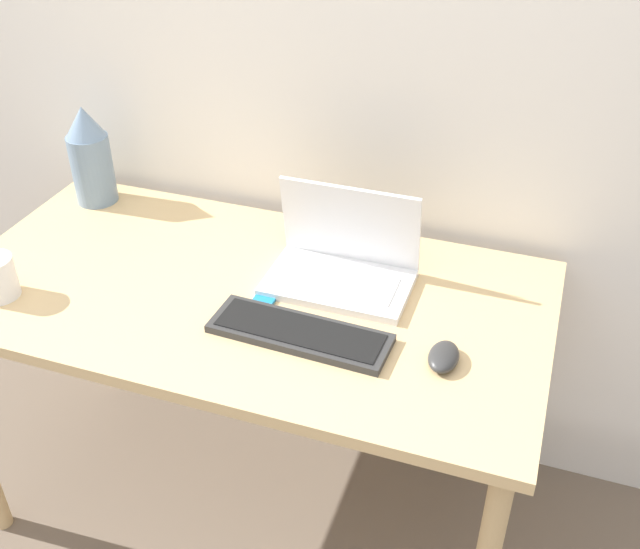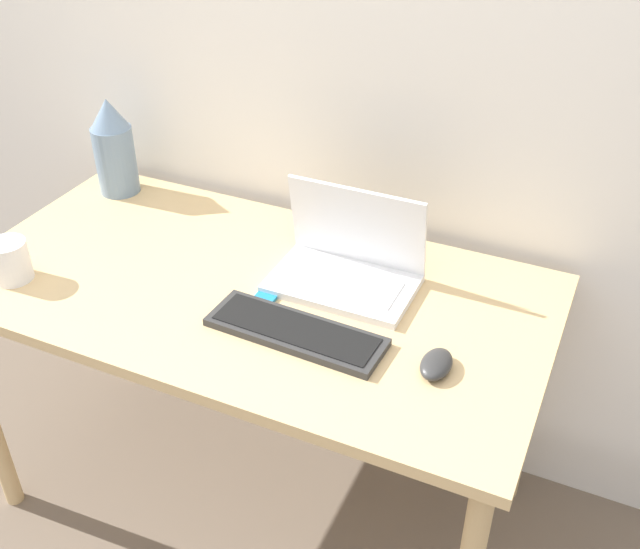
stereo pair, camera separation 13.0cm
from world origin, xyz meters
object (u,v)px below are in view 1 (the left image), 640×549
(vase, at_px, (90,156))
(mp3_player, at_px, (262,303))
(keyboard, at_px, (300,333))
(laptop, at_px, (343,262))
(mouse, at_px, (444,357))

(vase, height_order, mp3_player, vase)
(vase, xyz_separation_m, mp3_player, (0.65, -0.31, -0.13))
(keyboard, height_order, vase, vase)
(laptop, bearing_deg, vase, 169.07)
(laptop, distance_m, mouse, 0.37)
(mp3_player, bearing_deg, laptop, 47.99)
(keyboard, distance_m, mouse, 0.32)
(keyboard, relative_size, mp3_player, 8.15)
(keyboard, xyz_separation_m, vase, (-0.77, 0.40, 0.13))
(laptop, relative_size, vase, 1.22)
(vase, distance_m, mp3_player, 0.73)
(vase, bearing_deg, mouse, -19.14)
(laptop, relative_size, mp3_player, 6.88)
(keyboard, height_order, mp3_player, keyboard)
(keyboard, xyz_separation_m, mouse, (0.32, 0.02, 0.01))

